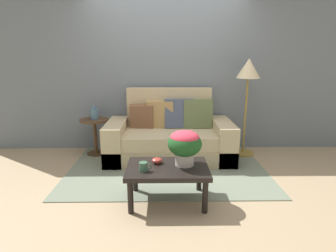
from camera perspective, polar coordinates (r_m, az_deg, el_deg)
ground_plane at (r=3.77m, az=-0.16°, el=-9.78°), size 14.00×14.00×0.00m
wall_back at (r=4.58m, az=-0.35°, el=12.71°), size 6.40×0.12×2.83m
area_rug at (r=3.91m, az=-0.19°, el=-8.80°), size 2.73×1.85×0.01m
couch at (r=4.25m, az=0.38°, el=-2.28°), size 1.90×0.95×1.06m
coffee_table at (r=2.95m, az=-0.10°, el=-9.54°), size 0.87×0.59×0.40m
side_table at (r=4.49m, az=-15.07°, el=-0.86°), size 0.46×0.46×0.58m
floor_lamp at (r=4.38m, az=16.42°, el=9.82°), size 0.36×0.36×1.52m
potted_plant at (r=2.90m, az=3.53°, el=-3.76°), size 0.36×0.36×0.38m
coffee_mug at (r=2.81m, az=-5.14°, el=-8.49°), size 0.13×0.09×0.10m
snack_bowl at (r=3.00m, az=-2.31°, el=-7.20°), size 0.12×0.12×0.06m
table_vase at (r=4.45m, az=-15.22°, el=2.50°), size 0.12×0.12×0.21m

